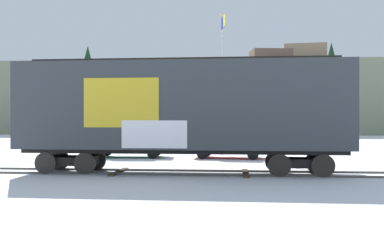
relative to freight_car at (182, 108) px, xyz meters
The scene contains 7 objects.
ground_plane 3.12m from the freight_car, behind, with size 260.00×260.00×0.00m, color silver.
track 3.17m from the freight_car, behind, with size 60.02×3.01×0.08m.
freight_car is the anchor object (origin of this frame).
flagpole 9.58m from the freight_car, 79.35° to the left, with size 0.34×1.37×9.01m.
hillside 60.87m from the freight_car, 91.29° to the left, with size 125.81×37.07×15.27m.
parked_car_green 8.46m from the freight_car, 118.45° to the left, with size 4.63×2.10×1.63m.
parked_car_red 7.66m from the freight_car, 73.75° to the left, with size 4.39×2.30×1.69m.
Camera 1 is at (3.10, -17.88, 2.32)m, focal length 39.57 mm.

